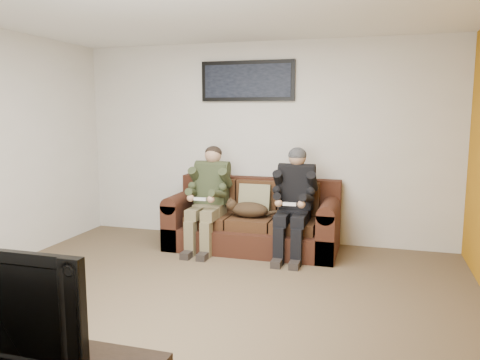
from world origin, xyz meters
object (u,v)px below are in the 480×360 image
(framed_poster, at_px, (247,81))
(television, at_px, (9,300))
(sofa, at_px, (254,222))
(person_right, at_px, (294,196))
(cat, at_px, (248,209))
(person_left, at_px, (209,192))

(framed_poster, relative_size, television, 1.23)
(sofa, distance_m, person_right, 0.69)
(cat, distance_m, television, 3.63)
(cat, distance_m, framed_poster, 1.68)
(sofa, height_order, television, television)
(person_right, height_order, television, person_right)
(sofa, height_order, person_right, person_right)
(sofa, height_order, cat, sofa)
(person_right, xyz_separation_m, cat, (-0.58, 0.02, -0.20))
(framed_poster, bearing_deg, person_right, -37.45)
(person_right, bearing_deg, cat, 178.46)
(sofa, relative_size, person_left, 1.64)
(cat, xyz_separation_m, framed_poster, (-0.16, 0.55, 1.58))
(framed_poster, distance_m, television, 4.37)
(person_left, distance_m, cat, 0.54)
(sofa, bearing_deg, framed_poster, 117.08)
(person_left, height_order, cat, person_left)
(sofa, xyz_separation_m, cat, (-0.04, -0.16, 0.20))
(person_right, relative_size, television, 1.26)
(television, bearing_deg, person_left, 94.13)
(person_right, bearing_deg, sofa, 162.05)
(person_right, distance_m, cat, 0.61)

